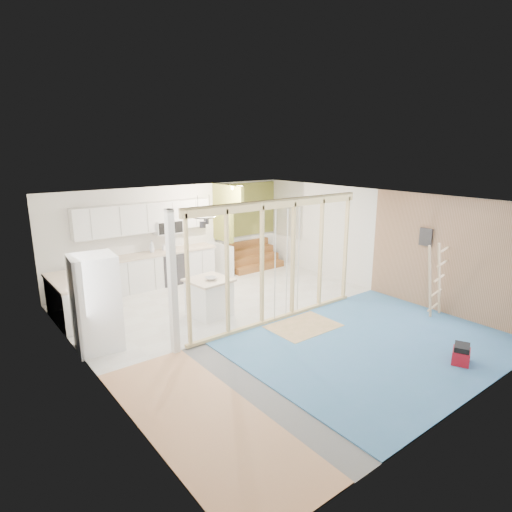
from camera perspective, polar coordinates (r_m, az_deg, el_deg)
room at (r=8.64m, az=1.42°, el=-1.08°), size 7.01×8.01×2.61m
floor_overlays at (r=9.15m, az=1.49°, el=-8.73°), size 7.00×8.00×0.03m
stud_frame at (r=8.44m, az=0.29°, el=0.49°), size 4.66×0.14×2.60m
base_cabinets at (r=10.93m, az=-16.59°, el=-2.92°), size 4.45×2.24×0.93m
upper_cabinets at (r=11.32m, az=-14.30°, el=4.87°), size 3.60×0.41×0.85m
green_partition at (r=12.75m, az=-1.84°, el=2.33°), size 2.25×1.51×2.60m
pot_rack at (r=9.83m, az=-6.95°, el=4.87°), size 0.52×0.52×0.72m
sheathing_panel at (r=10.08m, az=24.57°, el=-0.15°), size 0.02×4.00×2.60m
electrical_panel at (r=10.24m, az=21.70°, el=2.36°), size 0.04×0.30×0.40m
ceiling_light at (r=11.61m, az=-2.58°, el=9.11°), size 0.32×0.32×0.08m
fridge at (r=8.21m, az=-20.53°, el=-5.89°), size 0.84×0.81×1.77m
island at (r=9.37m, az=-6.25°, el=-5.56°), size 0.95×0.95×0.84m
bowl at (r=9.17m, az=-6.01°, el=-3.00°), size 0.27×0.27×0.06m
soap_bottle_a at (r=11.44m, az=-13.73°, el=1.28°), size 0.15×0.15×0.33m
soap_bottle_b at (r=11.61m, az=-12.19°, el=1.19°), size 0.10×0.10×0.18m
toolbox at (r=8.24m, az=25.67°, el=-11.78°), size 0.44×0.40×0.35m
ladder at (r=9.90m, az=22.85°, el=-2.97°), size 0.89×0.05×1.65m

